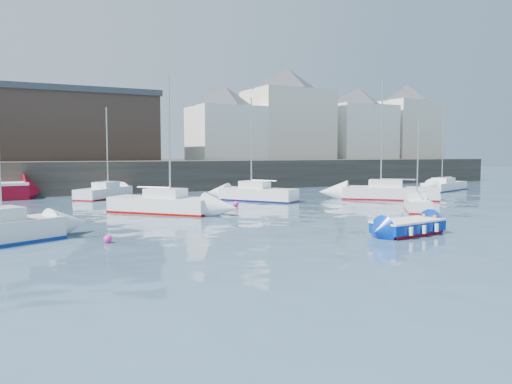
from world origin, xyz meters
name	(u,v)px	position (x,y,z in m)	size (l,w,h in m)	color
water	(402,254)	(0.00, 0.00, 0.00)	(220.00, 220.00, 0.00)	#2D4760
quay_wall	(151,176)	(0.00, 35.00, 1.50)	(90.00, 5.00, 3.00)	#28231E
land_strip	(114,171)	(0.00, 53.00, 1.40)	(90.00, 32.00, 2.80)	#28231E
bldg_east_a	(288,114)	(20.00, 42.00, 8.81)	(13.36, 13.36, 11.80)	beige
bldg_east_b	(358,124)	(31.00, 41.50, 7.87)	(11.88, 11.88, 9.95)	white
bldg_east_c	(407,122)	(40.00, 41.50, 8.37)	(11.14, 11.14, 10.95)	beige
bldg_east_d	(225,123)	(11.00, 41.50, 7.36)	(11.14, 11.14, 8.95)	white
warehouse	(75,127)	(-6.00, 43.00, 6.62)	(16.40, 10.40, 7.60)	#3D2D26
blue_dinghy	(408,226)	(3.40, 3.21, 0.39)	(3.86, 2.18, 0.70)	maroon
sailboat_b	(162,204)	(-4.32, 16.64, 0.56)	(6.12, 6.44, 8.67)	white
sailboat_c	(417,204)	(10.94, 10.16, 0.44)	(3.89, 4.29, 5.80)	white
sailboat_d	(389,192)	(14.85, 17.11, 0.58)	(7.14, 6.92, 9.61)	white
sailboat_f	(258,194)	(4.75, 20.95, 0.57)	(5.16, 6.27, 8.11)	white
sailboat_g	(444,186)	(26.67, 22.17, 0.47)	(6.90, 4.17, 8.32)	white
sailboat_h	(104,192)	(-5.59, 29.03, 0.50)	(5.49, 5.54, 7.61)	white
buoy_near	(108,243)	(-9.38, 7.40, 0.00)	(0.35, 0.35, 0.35)	#FF20AA
buoy_mid	(396,229)	(4.15, 4.79, 0.00)	(0.45, 0.45, 0.45)	#FF20AA
buoy_far	(236,207)	(1.46, 17.96, 0.00)	(0.41, 0.41, 0.41)	#FF20AA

